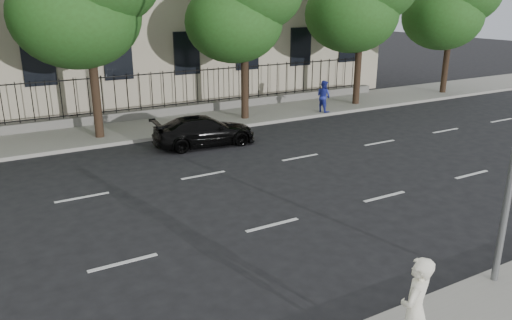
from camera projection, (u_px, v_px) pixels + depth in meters
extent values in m
plane|color=black|center=(331.00, 267.00, 11.21)|extent=(120.00, 120.00, 0.00)
cube|color=gray|center=(141.00, 128.00, 22.73)|extent=(60.00, 4.00, 0.15)
cube|color=slate|center=(129.00, 115.00, 24.05)|extent=(30.00, 0.50, 0.40)
cube|color=black|center=(129.00, 109.00, 23.96)|extent=(28.80, 0.05, 0.05)
cube|color=black|center=(126.00, 76.00, 23.46)|extent=(28.80, 0.05, 0.05)
cylinder|color=#382619|center=(96.00, 98.00, 20.59)|extent=(0.36, 0.36, 3.32)
ellipsoid|color=#254F1A|center=(76.00, 15.00, 19.63)|extent=(5.13, 5.13, 4.21)
cylinder|color=#382619|center=(245.00, 87.00, 23.93)|extent=(0.36, 0.36, 3.08)
ellipsoid|color=#254F1A|center=(234.00, 22.00, 23.06)|extent=(4.56, 4.56, 3.74)
cylinder|color=#382619|center=(357.00, 74.00, 27.21)|extent=(0.36, 0.36, 3.22)
ellipsoid|color=#254F1A|center=(352.00, 14.00, 26.29)|extent=(4.94, 4.94, 4.06)
cylinder|color=#382619|center=(445.00, 68.00, 30.55)|extent=(0.36, 0.36, 3.01)
ellipsoid|color=#254F1A|center=(443.00, 17.00, 29.67)|extent=(4.75, 4.75, 3.90)
imported|color=black|center=(204.00, 131.00, 20.24)|extent=(4.32, 2.07, 1.21)
imported|color=white|center=(415.00, 311.00, 7.83)|extent=(0.80, 0.68, 1.87)
imported|color=#232E9C|center=(324.00, 96.00, 25.45)|extent=(0.74, 0.88, 1.62)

